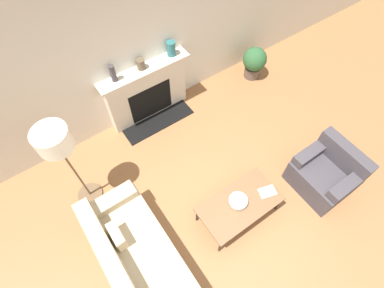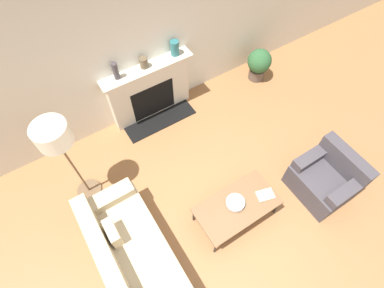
{
  "view_description": "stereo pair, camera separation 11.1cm",
  "coord_description": "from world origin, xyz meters",
  "px_view_note": "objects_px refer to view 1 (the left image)",
  "views": [
    {
      "loc": [
        -1.2,
        -0.69,
        4.36
      ],
      "look_at": [
        0.27,
        1.44,
        0.45
      ],
      "focal_mm": 28.0,
      "sensor_mm": 36.0,
      "label": 1
    },
    {
      "loc": [
        -1.11,
        -0.75,
        4.36
      ],
      "look_at": [
        0.27,
        1.44,
        0.45
      ],
      "focal_mm": 28.0,
      "sensor_mm": 36.0,
      "label": 2
    }
  ],
  "objects_px": {
    "bowl": "(238,201)",
    "floor_lamp": "(57,146)",
    "armchair_near": "(325,174)",
    "coffee_table": "(240,204)",
    "book": "(267,192)",
    "potted_plant": "(254,61)",
    "couch": "(145,272)",
    "mantel_vase_center_right": "(171,48)",
    "mantel_vase_center_left": "(141,64)",
    "fireplace": "(148,93)",
    "mantel_vase_left": "(113,73)"
  },
  "relations": [
    {
      "from": "armchair_near",
      "to": "potted_plant",
      "type": "relative_size",
      "value": 1.27
    },
    {
      "from": "bowl",
      "to": "potted_plant",
      "type": "height_order",
      "value": "potted_plant"
    },
    {
      "from": "fireplace",
      "to": "couch",
      "type": "distance_m",
      "value": 2.87
    },
    {
      "from": "armchair_near",
      "to": "book",
      "type": "bearing_deg",
      "value": -104.73
    },
    {
      "from": "bowl",
      "to": "floor_lamp",
      "type": "bearing_deg",
      "value": 137.59
    },
    {
      "from": "fireplace",
      "to": "book",
      "type": "distance_m",
      "value": 2.59
    },
    {
      "from": "couch",
      "to": "potted_plant",
      "type": "bearing_deg",
      "value": -60.09
    },
    {
      "from": "book",
      "to": "potted_plant",
      "type": "height_order",
      "value": "potted_plant"
    },
    {
      "from": "coffee_table",
      "to": "mantel_vase_center_left",
      "type": "bearing_deg",
      "value": 91.81
    },
    {
      "from": "book",
      "to": "mantel_vase_center_left",
      "type": "bearing_deg",
      "value": 117.27
    },
    {
      "from": "couch",
      "to": "floor_lamp",
      "type": "bearing_deg",
      "value": 5.29
    },
    {
      "from": "floor_lamp",
      "to": "mantel_vase_center_left",
      "type": "bearing_deg",
      "value": 29.53
    },
    {
      "from": "book",
      "to": "coffee_table",
      "type": "bearing_deg",
      "value": -175.92
    },
    {
      "from": "couch",
      "to": "mantel_vase_center_left",
      "type": "height_order",
      "value": "mantel_vase_center_left"
    },
    {
      "from": "mantel_vase_left",
      "to": "potted_plant",
      "type": "xyz_separation_m",
      "value": [
        2.68,
        -0.35,
        -0.86
      ]
    },
    {
      "from": "armchair_near",
      "to": "coffee_table",
      "type": "xyz_separation_m",
      "value": [
        -1.41,
        0.35,
        0.06
      ]
    },
    {
      "from": "floor_lamp",
      "to": "fireplace",
      "type": "bearing_deg",
      "value": 28.76
    },
    {
      "from": "bowl",
      "to": "book",
      "type": "xyz_separation_m",
      "value": [
        0.44,
        -0.12,
        -0.04
      ]
    },
    {
      "from": "coffee_table",
      "to": "floor_lamp",
      "type": "bearing_deg",
      "value": 137.28
    },
    {
      "from": "book",
      "to": "potted_plant",
      "type": "relative_size",
      "value": 0.42
    },
    {
      "from": "couch",
      "to": "mantel_vase_center_right",
      "type": "bearing_deg",
      "value": -39.44
    },
    {
      "from": "floor_lamp",
      "to": "potted_plant",
      "type": "bearing_deg",
      "value": 8.4
    },
    {
      "from": "book",
      "to": "bowl",
      "type": "bearing_deg",
      "value": -179.44
    },
    {
      "from": "fireplace",
      "to": "coffee_table",
      "type": "bearing_deg",
      "value": -88.74
    },
    {
      "from": "mantel_vase_center_left",
      "to": "potted_plant",
      "type": "xyz_separation_m",
      "value": [
        2.21,
        -0.35,
        -0.8
      ]
    },
    {
      "from": "mantel_vase_center_right",
      "to": "armchair_near",
      "type": "bearing_deg",
      "value": -71.8
    },
    {
      "from": "fireplace",
      "to": "book",
      "type": "xyz_separation_m",
      "value": [
        0.48,
        -2.54,
        -0.11
      ]
    },
    {
      "from": "fireplace",
      "to": "armchair_near",
      "type": "distance_m",
      "value": 3.16
    },
    {
      "from": "couch",
      "to": "mantel_vase_left",
      "type": "height_order",
      "value": "mantel_vase_left"
    },
    {
      "from": "mantel_vase_center_left",
      "to": "fireplace",
      "type": "bearing_deg",
      "value": -31.32
    },
    {
      "from": "mantel_vase_center_right",
      "to": "book",
      "type": "bearing_deg",
      "value": -91.31
    },
    {
      "from": "mantel_vase_center_right",
      "to": "couch",
      "type": "bearing_deg",
      "value": -129.44
    },
    {
      "from": "coffee_table",
      "to": "bowl",
      "type": "distance_m",
      "value": 0.09
    },
    {
      "from": "fireplace",
      "to": "floor_lamp",
      "type": "bearing_deg",
      "value": -151.24
    },
    {
      "from": "bowl",
      "to": "mantel_vase_left",
      "type": "height_order",
      "value": "mantel_vase_left"
    },
    {
      "from": "mantel_vase_center_left",
      "to": "mantel_vase_left",
      "type": "bearing_deg",
      "value": -180.0
    },
    {
      "from": "armchair_near",
      "to": "mantel_vase_center_left",
      "type": "height_order",
      "value": "mantel_vase_center_left"
    },
    {
      "from": "armchair_near",
      "to": "mantel_vase_center_right",
      "type": "height_order",
      "value": "mantel_vase_center_right"
    },
    {
      "from": "couch",
      "to": "mantel_vase_center_right",
      "type": "height_order",
      "value": "mantel_vase_center_right"
    },
    {
      "from": "couch",
      "to": "floor_lamp",
      "type": "distance_m",
      "value": 1.9
    },
    {
      "from": "fireplace",
      "to": "mantel_vase_center_right",
      "type": "relative_size",
      "value": 6.29
    },
    {
      "from": "potted_plant",
      "to": "mantel_vase_center_left",
      "type": "bearing_deg",
      "value": 171.14
    },
    {
      "from": "armchair_near",
      "to": "book",
      "type": "distance_m",
      "value": 1.02
    },
    {
      "from": "armchair_near",
      "to": "floor_lamp",
      "type": "distance_m",
      "value": 3.79
    },
    {
      "from": "mantel_vase_center_left",
      "to": "potted_plant",
      "type": "bearing_deg",
      "value": -8.86
    },
    {
      "from": "armchair_near",
      "to": "book",
      "type": "relative_size",
      "value": 3.01
    },
    {
      "from": "mantel_vase_center_left",
      "to": "floor_lamp",
      "type": "bearing_deg",
      "value": -150.47
    },
    {
      "from": "armchair_near",
      "to": "mantel_vase_center_right",
      "type": "bearing_deg",
      "value": -161.8
    },
    {
      "from": "coffee_table",
      "to": "floor_lamp",
      "type": "distance_m",
      "value": 2.51
    },
    {
      "from": "book",
      "to": "armchair_near",
      "type": "bearing_deg",
      "value": 1.4
    }
  ]
}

